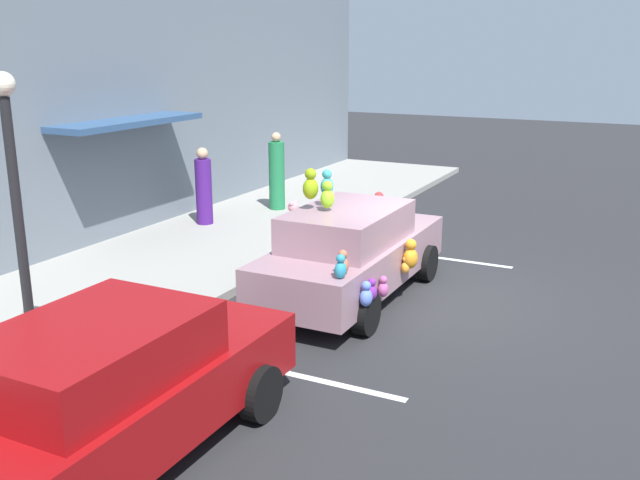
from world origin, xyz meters
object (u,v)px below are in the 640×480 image
object	(u,v)px
plush_covered_car	(352,251)
teddy_bear_on_sidewalk	(294,217)
pedestrian_near_shopfront	(277,174)
parked_sedan_behind	(108,391)
street_lamp_post	(15,193)
pedestrian_by_lamp	(204,189)

from	to	relation	value
plush_covered_car	teddy_bear_on_sidewalk	size ratio (longest dim) A/B	6.62
plush_covered_car	pedestrian_near_shopfront	xyz separation A→B (m)	(4.59, 4.06, 0.21)
plush_covered_car	parked_sedan_behind	bearing A→B (deg)	178.39
parked_sedan_behind	teddy_bear_on_sidewalk	bearing A→B (deg)	16.78
plush_covered_car	pedestrian_near_shopfront	size ratio (longest dim) A/B	2.36
plush_covered_car	street_lamp_post	world-z (taller)	street_lamp_post
street_lamp_post	pedestrian_near_shopfront	bearing A→B (deg)	11.18
parked_sedan_behind	street_lamp_post	world-z (taller)	street_lamp_post
pedestrian_near_shopfront	pedestrian_by_lamp	xyz separation A→B (m)	(-2.01, 0.71, -0.07)
street_lamp_post	teddy_bear_on_sidewalk	bearing A→B (deg)	3.12
teddy_bear_on_sidewalk	pedestrian_near_shopfront	xyz separation A→B (m)	(1.70, 1.40, 0.56)
pedestrian_near_shopfront	pedestrian_by_lamp	bearing A→B (deg)	160.53
pedestrian_near_shopfront	pedestrian_by_lamp	distance (m)	2.14
plush_covered_car	pedestrian_by_lamp	world-z (taller)	plush_covered_car
parked_sedan_behind	street_lamp_post	size ratio (longest dim) A/B	1.19
plush_covered_car	parked_sedan_behind	world-z (taller)	plush_covered_car
plush_covered_car	pedestrian_by_lamp	bearing A→B (deg)	61.65
teddy_bear_on_sidewalk	pedestrian_by_lamp	xyz separation A→B (m)	(-0.31, 2.11, 0.49)
plush_covered_car	street_lamp_post	distance (m)	5.29
pedestrian_by_lamp	street_lamp_post	bearing A→B (deg)	-160.50
parked_sedan_behind	pedestrian_by_lamp	bearing A→B (deg)	29.93
parked_sedan_behind	pedestrian_by_lamp	distance (m)	9.26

